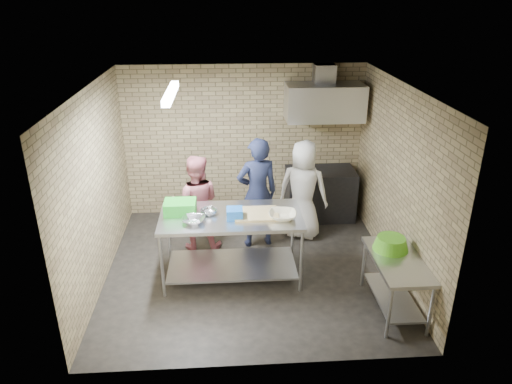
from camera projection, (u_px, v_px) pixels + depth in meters
floor at (250, 267)px, 7.15m from camera, size 4.20×4.20×0.00m
ceiling at (249, 87)px, 6.07m from camera, size 4.20×4.20×0.00m
back_wall at (244, 141)px, 8.44m from camera, size 4.20×0.06×2.70m
front_wall at (261, 261)px, 4.78m from camera, size 4.20×0.06×2.70m
left_wall at (96, 189)px, 6.48m from camera, size 0.06×4.00×2.70m
right_wall at (398, 181)px, 6.74m from camera, size 0.06×4.00×2.70m
prep_table at (232, 246)px, 6.76m from camera, size 1.97×0.98×0.98m
side_counter at (395, 284)px, 6.10m from camera, size 0.60×1.20×0.75m
stove at (320, 194)px, 8.56m from camera, size 1.20×0.70×0.90m
range_hood at (325, 102)px, 7.95m from camera, size 1.30×0.60×0.60m
hood_duct at (324, 73)px, 7.91m from camera, size 0.35×0.30×0.30m
wall_shelf at (339, 110)px, 8.21m from camera, size 0.80×0.20×0.04m
fluorescent_fixture at (171, 93)px, 6.04m from camera, size 0.10×1.25×0.08m
green_crate at (180, 207)px, 6.60m from camera, size 0.44×0.33×0.17m
blue_tub at (235, 214)px, 6.45m from camera, size 0.22×0.22×0.14m
cutting_board at (256, 214)px, 6.56m from camera, size 0.60×0.46×0.03m
mixing_bowl_a at (194, 220)px, 6.34m from camera, size 0.34×0.34×0.08m
mixing_bowl_b at (209, 212)px, 6.58m from camera, size 0.26×0.26×0.07m
ceramic_bowl at (283, 215)px, 6.45m from camera, size 0.42×0.42×0.09m
green_basin at (391, 243)px, 6.15m from camera, size 0.46×0.46×0.17m
bottle_red at (325, 104)px, 8.15m from camera, size 0.07×0.07×0.18m
bottle_green at (348, 104)px, 8.18m from camera, size 0.06×0.06×0.15m
man_navy at (257, 193)px, 7.46m from camera, size 0.73×0.56×1.80m
woman_pink at (196, 203)px, 7.40m from camera, size 0.79×0.63×1.56m
woman_white at (303, 190)px, 7.76m from camera, size 0.95×0.79×1.66m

